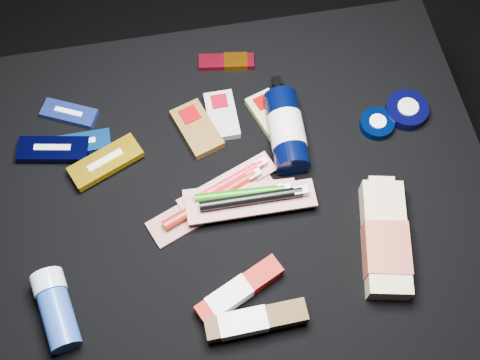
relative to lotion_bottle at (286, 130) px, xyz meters
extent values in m
plane|color=black|center=(-0.12, -0.09, -0.43)|extent=(3.00, 3.00, 0.00)
cube|color=black|center=(-0.12, -0.09, -0.23)|extent=(0.98, 0.78, 0.40)
cube|color=#2643B5|center=(-0.41, 0.13, -0.03)|extent=(0.12, 0.08, 0.01)
cube|color=silver|center=(-0.41, 0.13, -0.03)|extent=(0.06, 0.03, 0.01)
cube|color=#0D418E|center=(-0.39, 0.05, -0.02)|extent=(0.12, 0.04, 0.01)
cube|color=beige|center=(-0.39, 0.05, -0.02)|extent=(0.06, 0.01, 0.02)
cube|color=black|center=(-0.44, 0.05, -0.02)|extent=(0.14, 0.07, 0.02)
cube|color=#B8B8B4|center=(-0.44, 0.05, -0.02)|extent=(0.07, 0.02, 0.02)
cube|color=#C5930D|center=(-0.35, 0.00, -0.02)|extent=(0.15, 0.10, 0.02)
cube|color=beige|center=(-0.35, 0.00, -0.02)|extent=(0.07, 0.04, 0.02)
cube|color=brown|center=(-0.17, 0.05, -0.02)|extent=(0.10, 0.13, 0.02)
cube|color=#760003|center=(-0.18, 0.08, -0.02)|extent=(0.04, 0.04, 0.02)
cube|color=#9E9F99|center=(-0.11, 0.07, -0.02)|extent=(0.06, 0.11, 0.02)
cube|color=maroon|center=(-0.11, 0.10, -0.02)|extent=(0.03, 0.03, 0.02)
cube|color=tan|center=(-0.02, 0.05, -0.02)|extent=(0.09, 0.12, 0.02)
cube|color=#6C0000|center=(-0.03, 0.08, -0.02)|extent=(0.04, 0.04, 0.02)
cube|color=maroon|center=(-0.08, 0.20, -0.03)|extent=(0.12, 0.05, 0.01)
cube|color=#AE5D09|center=(-0.06, 0.19, -0.03)|extent=(0.05, 0.04, 0.01)
cylinder|color=black|center=(0.00, 0.00, 0.00)|extent=(0.07, 0.16, 0.06)
cylinder|color=#B9B9B5|center=(0.00, -0.01, 0.00)|extent=(0.07, 0.07, 0.07)
cylinder|color=black|center=(0.00, 0.09, 0.00)|extent=(0.02, 0.02, 0.02)
cube|color=black|center=(0.01, 0.11, -0.01)|extent=(0.02, 0.03, 0.01)
cylinder|color=black|center=(0.25, 0.01, -0.02)|extent=(0.08, 0.08, 0.02)
cylinder|color=#BAB9B5|center=(0.25, 0.01, -0.02)|extent=(0.04, 0.04, 0.03)
cylinder|color=black|center=(0.18, 0.00, -0.02)|extent=(0.07, 0.07, 0.02)
cylinder|color=silver|center=(0.18, 0.00, -0.02)|extent=(0.03, 0.03, 0.02)
cube|color=#D2B390|center=(0.13, -0.24, -0.01)|extent=(0.11, 0.22, 0.04)
cube|color=#A74C38|center=(0.12, -0.26, -0.01)|extent=(0.09, 0.11, 0.05)
cube|color=#D2B390|center=(0.15, -0.14, -0.01)|extent=(0.05, 0.03, 0.03)
cylinder|color=navy|center=(-0.45, -0.28, -0.01)|extent=(0.07, 0.11, 0.05)
cylinder|color=#ABBCCD|center=(-0.46, -0.22, 0.00)|extent=(0.06, 0.05, 0.06)
cube|color=#A7A39D|center=(-0.16, -0.11, -0.03)|extent=(0.25, 0.15, 0.01)
cylinder|color=maroon|center=(-0.16, -0.11, -0.01)|extent=(0.19, 0.09, 0.02)
cube|color=silver|center=(-0.08, -0.07, -0.01)|extent=(0.03, 0.03, 0.01)
cube|color=silver|center=(-0.13, -0.08, -0.02)|extent=(0.20, 0.11, 0.01)
cylinder|color=red|center=(-0.13, -0.08, -0.01)|extent=(0.15, 0.07, 0.02)
cube|color=white|center=(-0.06, -0.05, -0.01)|extent=(0.02, 0.02, 0.01)
cube|color=beige|center=(-0.11, -0.11, -0.02)|extent=(0.21, 0.06, 0.01)
cylinder|color=#0D5D05|center=(-0.11, -0.11, 0.00)|extent=(0.17, 0.03, 0.02)
cube|color=white|center=(-0.03, -0.12, 0.00)|extent=(0.02, 0.01, 0.01)
cube|color=beige|center=(-0.09, -0.13, -0.01)|extent=(0.24, 0.06, 0.01)
cylinder|color=black|center=(-0.09, -0.13, 0.01)|extent=(0.19, 0.02, 0.02)
cube|color=beige|center=(0.00, -0.13, 0.01)|extent=(0.03, 0.02, 0.01)
cube|color=#910B04|center=(-0.14, -0.28, -0.02)|extent=(0.16, 0.10, 0.03)
cube|color=beige|center=(-0.16, -0.29, -0.02)|extent=(0.09, 0.07, 0.03)
cube|color=#3D270E|center=(-0.12, -0.34, -0.01)|extent=(0.17, 0.04, 0.03)
cube|color=silver|center=(-0.15, -0.34, -0.01)|extent=(0.08, 0.04, 0.03)
camera|label=1|loc=(-0.19, -0.55, 0.99)|focal=45.00mm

